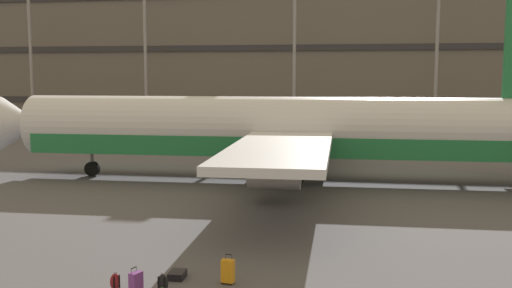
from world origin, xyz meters
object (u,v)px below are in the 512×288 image
at_px(backpack_red, 163,283).
at_px(backpack_purple, 115,282).
at_px(suitcase_large, 177,275).
at_px(suitcase_scuffed, 228,271).
at_px(suitcase_black, 136,283).
at_px(airliner, 285,130).

bearing_deg(backpack_red, backpack_purple, -175.96).
distance_m(suitcase_large, suitcase_scuffed, 1.67).
height_order(suitcase_black, suitcase_scuffed, suitcase_scuffed).
relative_size(suitcase_large, suitcase_scuffed, 0.77).
relative_size(suitcase_large, backpack_purple, 1.25).
height_order(backpack_red, backpack_purple, backpack_red).
distance_m(suitcase_black, suitcase_scuffed, 2.72).
xyz_separation_m(airliner, suitcase_large, (-1.29, -16.94, -2.89)).
bearing_deg(airliner, backpack_purple, -98.73).
bearing_deg(backpack_purple, airliner, 81.27).
xyz_separation_m(backpack_red, backpack_purple, (-1.42, -0.10, -0.01)).
distance_m(airliner, backpack_purple, 18.58).
height_order(suitcase_large, backpack_purple, backpack_purple).
relative_size(backpack_red, backpack_purple, 1.04).
bearing_deg(backpack_purple, suitcase_black, -22.46).
xyz_separation_m(airliner, suitcase_black, (-2.02, -18.48, -2.64)).
distance_m(suitcase_black, backpack_purple, 0.84).
bearing_deg(suitcase_large, backpack_red, -94.09).
distance_m(backpack_red, backpack_purple, 1.43).
bearing_deg(backpack_red, suitcase_scuffed, 28.35).
bearing_deg(suitcase_scuffed, backpack_red, -151.65).
relative_size(airliner, suitcase_large, 52.82).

